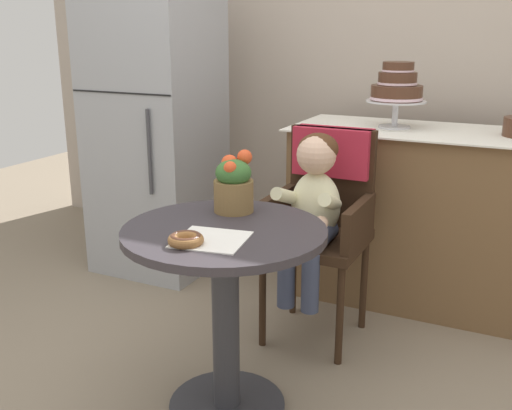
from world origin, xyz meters
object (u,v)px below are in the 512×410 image
Objects in this scene: wicker_chair at (325,199)px; refrigerator at (156,125)px; donut_front at (186,239)px; cafe_table at (225,284)px; flower_vase at (234,184)px; tiered_cake_stand at (397,88)px; seated_child at (313,200)px.

refrigerator is at bearing 161.15° from wicker_chair.
donut_front is 0.07× the size of refrigerator.
flower_vase reaches higher than cafe_table.
tiered_cake_stand reaches higher than flower_vase.
seated_child is 0.47m from flower_vase.
wicker_chair is at bearing 90.00° from seated_child.
refrigerator is (-1.15, 0.50, 0.17)m from seated_child.
tiered_cake_stand is 0.19× the size of refrigerator.
wicker_chair is 0.56× the size of refrigerator.
refrigerator is at bearing 137.35° from flower_vase.
tiered_cake_stand is (0.17, 0.54, 0.46)m from wicker_chair.
donut_front is 1.66m from refrigerator.
wicker_chair is 0.16m from seated_child.
wicker_chair is 4.13× the size of flower_vase.
seated_child is at bearing 80.35° from cafe_table.
donut_front is (-0.03, -0.20, 0.23)m from cafe_table.
seated_child is 2.22× the size of tiered_cake_stand.
wicker_chair reaches higher than cafe_table.
seated_child is 0.83m from tiered_cake_stand.
donut_front is 0.40m from flower_vase.
donut_front is at bearing -101.43° from tiered_cake_stand.
tiered_cake_stand is at bearing 73.12° from flower_vase.
seated_child reaches higher than flower_vase.
cafe_table is at bearing -46.33° from refrigerator.
donut_front reaches higher than cafe_table.
wicker_chair is 1.31× the size of seated_child.
donut_front is 0.50× the size of flower_vase.
refrigerator is at bearing 156.65° from seated_child.
seated_child is (0.10, 0.60, 0.17)m from cafe_table.
refrigerator reaches higher than wicker_chair.
tiered_cake_stand reaches higher than cafe_table.
seated_child reaches higher than donut_front.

